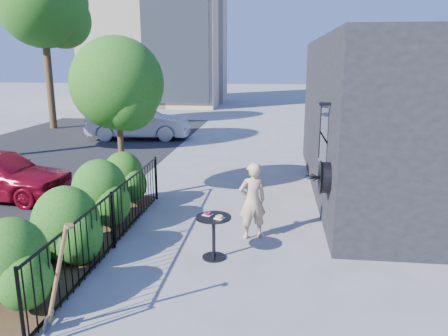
# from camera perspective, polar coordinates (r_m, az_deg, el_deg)

# --- Properties ---
(ground) EXTENTS (120.00, 120.00, 0.00)m
(ground) POSITION_cam_1_polar(r_m,az_deg,el_deg) (8.19, -4.06, -10.86)
(ground) COLOR gray
(ground) RESTS_ON ground
(shop_building) EXTENTS (6.22, 9.00, 4.00)m
(shop_building) POSITION_cam_1_polar(r_m,az_deg,el_deg) (12.56, 25.71, 5.99)
(shop_building) COLOR black
(shop_building) RESTS_ON ground
(fence) EXTENTS (0.05, 6.05, 1.10)m
(fence) POSITION_cam_1_polar(r_m,az_deg,el_deg) (8.38, -14.33, -6.56)
(fence) COLOR black
(fence) RESTS_ON ground
(planting_bed) EXTENTS (1.30, 6.00, 0.08)m
(planting_bed) POSITION_cam_1_polar(r_m,az_deg,el_deg) (8.83, -18.43, -9.40)
(planting_bed) COLOR #382616
(planting_bed) RESTS_ON ground
(shrubs) EXTENTS (1.10, 5.60, 1.24)m
(shrubs) POSITION_cam_1_polar(r_m,az_deg,el_deg) (8.64, -17.88, -5.18)
(shrubs) COLOR #1A5012
(shrubs) RESTS_ON ground
(patio_tree) EXTENTS (2.20, 2.20, 3.94)m
(patio_tree) POSITION_cam_1_polar(r_m,az_deg,el_deg) (10.73, -13.49, 9.97)
(patio_tree) COLOR #3F2B19
(patio_tree) RESTS_ON ground
(street_tree_far) EXTENTS (4.40, 4.40, 8.28)m
(street_tree_far) POSITION_cam_1_polar(r_m,az_deg,el_deg) (24.24, -22.52, 18.75)
(street_tree_far) COLOR #3F2B19
(street_tree_far) RESTS_ON ground
(cafe_table) EXTENTS (0.62, 0.62, 0.83)m
(cafe_table) POSITION_cam_1_polar(r_m,az_deg,el_deg) (7.73, -1.36, -8.03)
(cafe_table) COLOR black
(cafe_table) RESTS_ON ground
(woman) EXTENTS (0.65, 0.55, 1.53)m
(woman) POSITION_cam_1_polar(r_m,az_deg,el_deg) (8.55, 3.74, -4.29)
(woman) COLOR tan
(woman) RESTS_ON ground
(shovel) EXTENTS (0.52, 0.20, 1.54)m
(shovel) POSITION_cam_1_polar(r_m,az_deg,el_deg) (6.08, -21.13, -14.00)
(shovel) COLOR brown
(shovel) RESTS_ON ground
(car_silver) EXTENTS (4.61, 2.02, 1.47)m
(car_silver) POSITION_cam_1_polar(r_m,az_deg,el_deg) (19.89, -11.06, 5.83)
(car_silver) COLOR #A9A9AE
(car_silver) RESTS_ON ground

